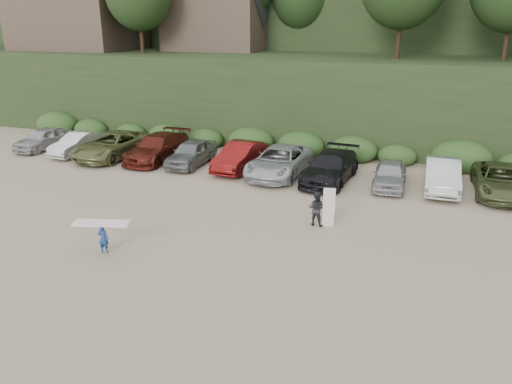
% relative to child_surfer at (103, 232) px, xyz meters
% --- Properties ---
extents(ground, '(120.00, 120.00, 0.00)m').
position_rel_child_surfer_xyz_m(ground, '(5.46, 2.19, -0.87)').
color(ground, tan).
rests_on(ground, ground).
extents(parked_cars, '(39.59, 6.38, 1.65)m').
position_rel_child_surfer_xyz_m(parked_cars, '(5.04, 12.15, -0.07)').
color(parked_cars, '#A4A5A9').
rests_on(parked_cars, ground).
extents(child_surfer, '(2.21, 1.18, 1.28)m').
position_rel_child_surfer_xyz_m(child_surfer, '(0.00, 0.00, 0.00)').
color(child_surfer, navy).
rests_on(child_surfer, ground).
extents(adult_surfer, '(1.24, 0.67, 1.83)m').
position_rel_child_surfer_xyz_m(adult_surfer, '(7.17, 5.43, -0.08)').
color(adult_surfer, black).
rests_on(adult_surfer, ground).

